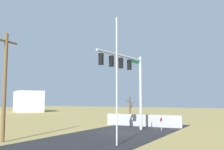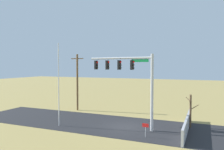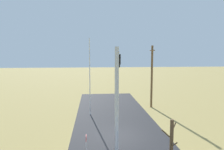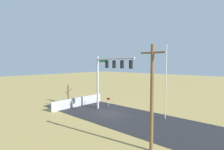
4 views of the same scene
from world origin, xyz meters
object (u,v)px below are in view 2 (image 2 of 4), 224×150
(flagpole, at_px, (59,85))
(utility_pole, at_px, (77,81))
(signal_mast, at_px, (131,75))
(open_sign, at_px, (145,127))
(bare_tree, at_px, (191,111))

(flagpole, distance_m, utility_pole, 8.09)
(signal_mast, distance_m, utility_pole, 11.03)
(flagpole, bearing_deg, open_sign, -0.97)
(bare_tree, bearing_deg, utility_pole, 168.42)
(signal_mast, distance_m, flagpole, 7.44)
(utility_pole, bearing_deg, signal_mast, -29.59)
(signal_mast, xyz_separation_m, open_sign, (2.11, -2.42, -4.39))
(flagpole, distance_m, open_sign, 9.71)
(signal_mast, xyz_separation_m, utility_pole, (-9.53, 5.41, -1.25))
(signal_mast, bearing_deg, open_sign, -48.90)
(signal_mast, height_order, open_sign, signal_mast)
(signal_mast, relative_size, flagpole, 0.86)
(signal_mast, bearing_deg, flagpole, -162.08)
(flagpole, bearing_deg, bare_tree, 20.19)
(flagpole, bearing_deg, signal_mast, 17.92)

